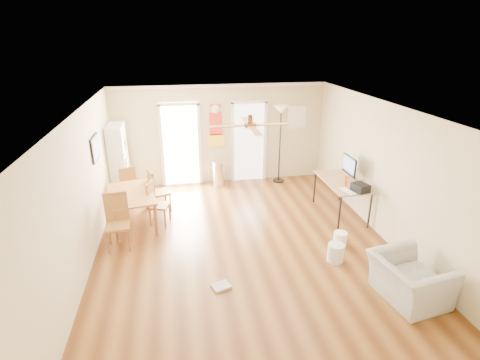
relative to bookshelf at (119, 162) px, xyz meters
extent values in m
plane|color=brown|center=(2.55, -2.90, -0.91)|extent=(7.00, 7.00, 0.00)
cube|color=red|center=(2.42, 0.58, 0.64)|extent=(0.46, 0.03, 1.10)
cube|color=white|center=(4.60, 0.57, 0.79)|extent=(0.50, 0.04, 0.60)
cube|color=black|center=(-0.18, -1.50, 0.79)|extent=(0.04, 0.66, 0.48)
cylinder|color=silver|center=(2.44, 0.27, -0.57)|extent=(0.39, 0.39, 0.67)
cube|color=white|center=(4.75, -2.41, -0.10)|extent=(0.20, 0.41, 0.01)
cube|color=black|center=(5.00, -2.45, -0.03)|extent=(0.35, 0.38, 0.16)
cylinder|color=orange|center=(4.85, -2.07, -0.01)|extent=(0.07, 0.07, 0.21)
cylinder|color=white|center=(4.33, -3.13, -0.76)|extent=(0.29, 0.29, 0.29)
cylinder|color=silver|center=(4.04, -3.59, -0.74)|extent=(0.34, 0.34, 0.33)
cube|color=#9E9F99|center=(1.94, -3.98, -0.89)|extent=(0.34, 0.31, 0.04)
imported|color=#A6A7A2|center=(4.70, -4.72, -0.57)|extent=(1.05, 1.16, 0.67)
camera|label=1|loc=(1.38, -8.85, 2.88)|focal=27.84mm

